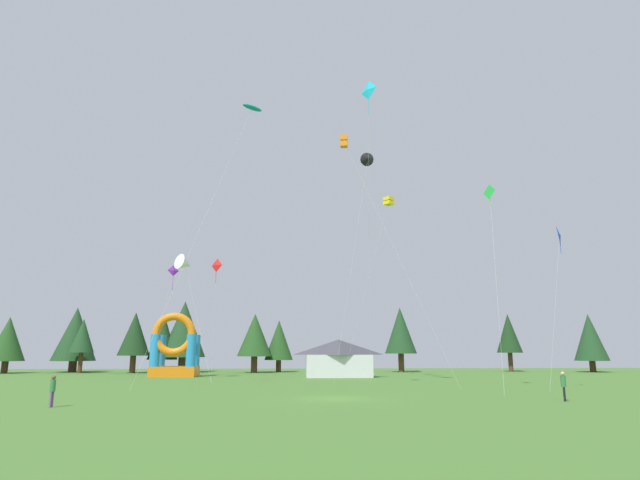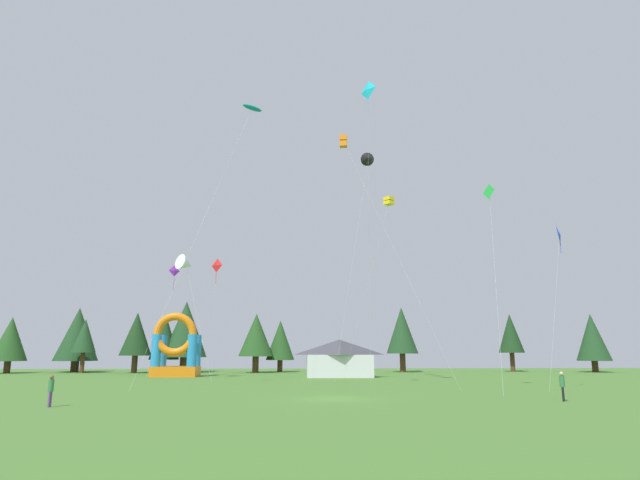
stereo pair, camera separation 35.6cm
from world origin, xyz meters
TOP-DOWN VIEW (x-y plane):
  - ground_plane at (0.00, 0.00)m, footprint 120.00×120.00m
  - kite_cyan_diamond at (3.96, 9.37)m, footprint 1.42×7.74m
  - kite_orange_box at (1.69, 8.11)m, footprint 9.11×1.76m
  - kite_blue_diamond at (18.63, 5.27)m, footprint 2.65×1.13m
  - kite_green_diamond at (13.43, 5.97)m, footprint 2.02×4.81m
  - kite_red_diamond at (-9.89, 15.37)m, footprint 0.90×2.55m
  - kite_teal_parafoil at (-6.80, 14.25)m, footprint 9.27×7.89m
  - kite_purple_diamond at (-16.35, 27.25)m, footprint 3.15×1.05m
  - kite_yellow_box at (7.42, 18.52)m, footprint 5.09×5.85m
  - kite_white_delta at (-14.51, 24.32)m, footprint 5.18×4.89m
  - kite_black_delta at (5.29, 18.37)m, footprint 4.46×1.60m
  - person_midfield at (13.68, -2.70)m, footprint 0.41×0.41m
  - person_near_camera at (-15.66, -4.45)m, footprint 0.33×0.33m
  - inflatable_blue_arch at (-16.36, 30.38)m, footprint 5.29×4.03m
  - festival_tent at (2.93, 28.05)m, footprint 7.52×3.68m
  - tree_row_0 at (-41.38, 41.85)m, footprint 4.74×4.74m
  - tree_row_1 at (-33.89, 45.83)m, footprint 6.16×6.16m
  - tree_row_2 at (-31.45, 42.04)m, footprint 3.25×3.25m
  - tree_row_3 at (-24.35, 42.00)m, footprint 4.38×4.38m
  - tree_row_4 at (-20.68, 43.28)m, footprint 4.20×4.20m
  - tree_row_5 at (-17.95, 43.93)m, footprint 6.34×6.34m
  - tree_row_6 at (-7.66, 42.21)m, footprint 4.90×4.90m
  - tree_row_7 at (-4.28, 44.44)m, footprint 4.12×4.12m
  - tree_row_8 at (13.44, 43.17)m, footprint 4.58×4.58m
  - tree_row_9 at (29.93, 43.92)m, footprint 3.69×3.69m
  - tree_row_10 at (40.92, 41.34)m, footprint 4.74×4.74m

SIDE VIEW (x-z plane):
  - ground_plane at x=0.00m, z-range 0.00..0.00m
  - person_near_camera at x=-15.66m, z-range 0.16..1.83m
  - person_midfield at x=13.68m, z-range 0.16..1.90m
  - festival_tent at x=2.93m, z-range 0.00..4.27m
  - inflatable_blue_arch at x=-16.36m, z-range -0.95..6.47m
  - tree_row_7 at x=-4.28m, z-range 0.81..8.21m
  - tree_row_0 at x=-41.38m, z-range 0.78..8.39m
  - tree_row_4 at x=-20.68m, z-range 0.85..8.92m
  - tree_row_10 at x=40.92m, z-range 0.77..9.06m
  - tree_row_2 at x=-31.45m, z-range 1.31..8.68m
  - tree_row_6 at x=-7.66m, z-range 1.07..9.27m
  - tree_row_3 at x=-24.35m, z-range 1.12..9.42m
  - tree_row_1 at x=-33.89m, z-range 0.76..10.00m
  - tree_row_9 at x=29.93m, z-range 1.30..9.73m
  - tree_row_8 at x=13.44m, z-range 1.25..10.52m
  - tree_row_5 at x=-17.95m, z-range 1.01..11.08m
  - kite_red_diamond at x=-9.89m, z-range 5.11..16.46m
  - kite_blue_diamond at x=18.63m, z-range 5.64..18.16m
  - kite_purple_diamond at x=-16.35m, z-range 5.69..18.24m
  - kite_white_delta at x=-14.51m, z-range 5.71..19.22m
  - kite_green_diamond at x=13.43m, z-range 7.44..23.56m
  - kite_yellow_box at x=7.42m, z-range 8.96..27.79m
  - kite_orange_box at x=1.69m, z-range 10.01..31.25m
  - kite_black_delta at x=5.29m, z-range 11.08..34.96m
  - kite_cyan_diamond at x=3.96m, z-range 12.61..39.47m
  - kite_teal_parafoil at x=-6.80m, z-range 13.04..39.95m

